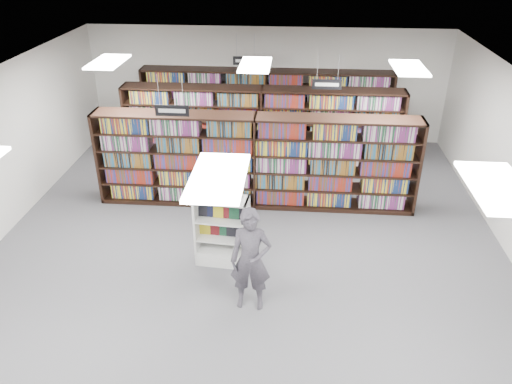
# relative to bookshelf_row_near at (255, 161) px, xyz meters

# --- Properties ---
(floor) EXTENTS (12.00, 12.00, 0.00)m
(floor) POSITION_rel_bookshelf_row_near_xyz_m (0.00, -2.00, -1.05)
(floor) COLOR #505055
(floor) RESTS_ON ground
(ceiling) EXTENTS (10.00, 12.00, 0.10)m
(ceiling) POSITION_rel_bookshelf_row_near_xyz_m (0.00, -2.00, 2.15)
(ceiling) COLOR silver
(ceiling) RESTS_ON wall_back
(wall_back) EXTENTS (10.00, 0.10, 3.20)m
(wall_back) POSITION_rel_bookshelf_row_near_xyz_m (0.00, 4.00, 0.55)
(wall_back) COLOR silver
(wall_back) RESTS_ON ground
(bookshelf_row_near) EXTENTS (7.00, 0.60, 2.10)m
(bookshelf_row_near) POSITION_rel_bookshelf_row_near_xyz_m (0.00, 0.00, 0.00)
(bookshelf_row_near) COLOR black
(bookshelf_row_near) RESTS_ON floor
(bookshelf_row_mid) EXTENTS (7.00, 0.60, 2.10)m
(bookshelf_row_mid) POSITION_rel_bookshelf_row_near_xyz_m (0.00, 2.00, 0.00)
(bookshelf_row_mid) COLOR black
(bookshelf_row_mid) RESTS_ON floor
(bookshelf_row_far) EXTENTS (7.00, 0.60, 2.10)m
(bookshelf_row_far) POSITION_rel_bookshelf_row_near_xyz_m (0.00, 3.70, 0.00)
(bookshelf_row_far) COLOR black
(bookshelf_row_far) RESTS_ON floor
(aisle_sign_left) EXTENTS (0.65, 0.02, 0.80)m
(aisle_sign_left) POSITION_rel_bookshelf_row_near_xyz_m (-1.50, -1.00, 1.48)
(aisle_sign_left) COLOR #B2B2B7
(aisle_sign_left) RESTS_ON ceiling
(aisle_sign_right) EXTENTS (0.65, 0.02, 0.80)m
(aisle_sign_right) POSITION_rel_bookshelf_row_near_xyz_m (1.50, 1.00, 1.48)
(aisle_sign_right) COLOR #B2B2B7
(aisle_sign_right) RESTS_ON ceiling
(aisle_sign_center) EXTENTS (0.65, 0.02, 0.80)m
(aisle_sign_center) POSITION_rel_bookshelf_row_near_xyz_m (-0.50, 3.00, 1.48)
(aisle_sign_center) COLOR #B2B2B7
(aisle_sign_center) RESTS_ON ceiling
(troffer_front_center) EXTENTS (0.60, 1.20, 0.04)m
(troffer_front_center) POSITION_rel_bookshelf_row_near_xyz_m (0.00, -5.00, 2.11)
(troffer_front_center) COLOR white
(troffer_front_center) RESTS_ON ceiling
(troffer_front_right) EXTENTS (0.60, 1.20, 0.04)m
(troffer_front_right) POSITION_rel_bookshelf_row_near_xyz_m (3.00, -5.00, 2.11)
(troffer_front_right) COLOR white
(troffer_front_right) RESTS_ON ceiling
(troffer_back_left) EXTENTS (0.60, 1.20, 0.04)m
(troffer_back_left) POSITION_rel_bookshelf_row_near_xyz_m (-3.00, 0.00, 2.11)
(troffer_back_left) COLOR white
(troffer_back_left) RESTS_ON ceiling
(troffer_back_center) EXTENTS (0.60, 1.20, 0.04)m
(troffer_back_center) POSITION_rel_bookshelf_row_near_xyz_m (0.00, 0.00, 2.11)
(troffer_back_center) COLOR white
(troffer_back_center) RESTS_ON ceiling
(troffer_back_right) EXTENTS (0.60, 1.20, 0.04)m
(troffer_back_right) POSITION_rel_bookshelf_row_near_xyz_m (3.00, 0.00, 2.11)
(troffer_back_right) COLOR white
(troffer_back_right) RESTS_ON ceiling
(endcap_display) EXTENTS (1.01, 0.57, 1.35)m
(endcap_display) POSITION_rel_bookshelf_row_near_xyz_m (-0.42, -2.21, -0.58)
(endcap_display) COLOR silver
(endcap_display) RESTS_ON floor
(open_book) EXTENTS (0.61, 0.38, 0.13)m
(open_book) POSITION_rel_bookshelf_row_near_xyz_m (-0.36, -2.31, 0.33)
(open_book) COLOR black
(open_book) RESTS_ON endcap_display
(shopper) EXTENTS (0.67, 0.44, 1.82)m
(shopper) POSITION_rel_bookshelf_row_near_xyz_m (0.21, -3.43, -0.14)
(shopper) COLOR #48434D
(shopper) RESTS_ON floor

